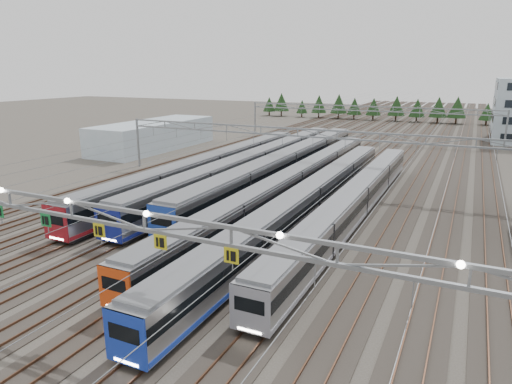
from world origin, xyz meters
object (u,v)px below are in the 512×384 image
at_px(train_b, 256,163).
at_px(train_c, 286,165).
at_px(gantry_near, 70,213).
at_px(train_a, 211,168).
at_px(train_e, 308,201).
at_px(train_f, 355,201).
at_px(gantry_far, 367,113).
at_px(train_d, 292,183).
at_px(gantry_mid, 297,139).
at_px(west_shed, 154,135).

height_order(train_b, train_c, train_c).
xyz_separation_m(train_b, gantry_near, (6.70, -40.98, 4.88)).
height_order(train_a, train_b, train_b).
xyz_separation_m(train_e, train_f, (4.50, 2.67, -0.06)).
bearing_deg(train_b, train_f, -35.69).
distance_m(gantry_near, gantry_far, 85.12).
relative_size(train_d, train_f, 1.22).
bearing_deg(gantry_mid, gantry_far, 90.00).
bearing_deg(gantry_mid, west_shed, 156.68).
relative_size(train_b, train_e, 1.08).
bearing_deg(train_c, train_d, -64.27).
distance_m(train_a, train_d, 13.84).
bearing_deg(train_e, train_a, 150.71).
height_order(train_f, gantry_far, gantry_far).
xyz_separation_m(gantry_near, gantry_far, (0.05, 85.12, -0.70)).
relative_size(gantry_far, west_shed, 1.88).
bearing_deg(gantry_mid, train_e, -65.39).
bearing_deg(gantry_mid, train_d, -73.70).
relative_size(train_b, west_shed, 2.08).
xyz_separation_m(train_a, train_d, (13.50, -3.06, -0.21)).
bearing_deg(gantry_near, gantry_mid, 89.93).
distance_m(train_b, west_shed, 33.89).
relative_size(train_c, gantry_far, 1.07).
relative_size(train_b, gantry_far, 1.10).
bearing_deg(gantry_far, gantry_near, -90.03).
distance_m(train_d, gantry_far, 52.93).
bearing_deg(train_a, gantry_far, 77.23).
height_order(train_c, train_f, train_c).
bearing_deg(gantry_far, gantry_mid, -90.00).
distance_m(train_c, gantry_mid, 4.98).
relative_size(train_f, gantry_near, 0.92).
bearing_deg(train_d, train_c, 115.73).
distance_m(gantry_near, gantry_mid, 40.12).
xyz_separation_m(train_a, gantry_mid, (11.25, 4.64, 4.20)).
height_order(train_c, gantry_near, gantry_near).
height_order(gantry_near, gantry_far, gantry_near).
relative_size(gantry_near, gantry_mid, 1.00).
xyz_separation_m(train_a, train_b, (4.50, 5.50, 0.02)).
relative_size(train_b, gantry_near, 1.10).
bearing_deg(gantry_far, train_c, -92.97).
bearing_deg(west_shed, train_e, -35.03).
bearing_deg(train_a, train_d, -12.76).
relative_size(train_b, train_c, 1.04).
distance_m(train_d, west_shed, 45.91).
xyz_separation_m(train_c, train_f, (13.50, -13.71, -0.28)).
height_order(train_d, west_shed, west_shed).
distance_m(train_a, train_e, 20.64).
bearing_deg(train_f, west_shed, 149.87).
relative_size(gantry_near, west_shed, 1.88).
bearing_deg(train_b, train_d, -43.56).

